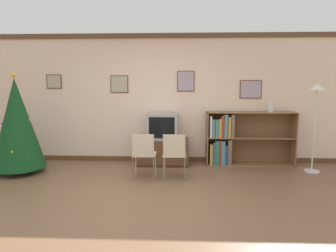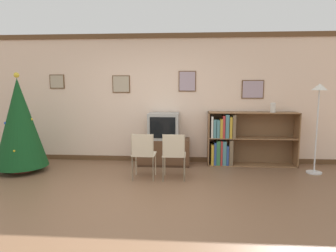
{
  "view_description": "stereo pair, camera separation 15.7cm",
  "coord_description": "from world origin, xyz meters",
  "px_view_note": "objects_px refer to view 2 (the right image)",
  "views": [
    {
      "loc": [
        0.6,
        -3.96,
        1.64
      ],
      "look_at": [
        0.37,
        1.31,
        0.92
      ],
      "focal_mm": 32.0,
      "sensor_mm": 36.0,
      "label": 1
    },
    {
      "loc": [
        0.76,
        -3.95,
        1.64
      ],
      "look_at": [
        0.37,
        1.31,
        0.92
      ],
      "focal_mm": 32.0,
      "sensor_mm": 36.0,
      "label": 2
    }
  ],
  "objects_px": {
    "bookshelf": "(236,139)",
    "christmas_tree": "(20,123)",
    "standing_lamp": "(318,105)",
    "folding_chair_left": "(143,153)",
    "tv_console": "(164,152)",
    "television": "(164,126)",
    "vase": "(273,107)",
    "folding_chair_right": "(174,153)"
  },
  "relations": [
    {
      "from": "tv_console",
      "to": "vase",
      "type": "distance_m",
      "value": 2.38
    },
    {
      "from": "television",
      "to": "christmas_tree",
      "type": "bearing_deg",
      "value": -165.81
    },
    {
      "from": "tv_console",
      "to": "vase",
      "type": "bearing_deg",
      "value": 1.34
    },
    {
      "from": "folding_chair_left",
      "to": "vase",
      "type": "distance_m",
      "value": 2.77
    },
    {
      "from": "bookshelf",
      "to": "christmas_tree",
      "type": "bearing_deg",
      "value": -169.68
    },
    {
      "from": "christmas_tree",
      "to": "standing_lamp",
      "type": "xyz_separation_m",
      "value": [
        5.54,
        0.27,
        0.35
      ]
    },
    {
      "from": "folding_chair_left",
      "to": "bookshelf",
      "type": "bearing_deg",
      "value": 32.16
    },
    {
      "from": "television",
      "to": "folding_chair_left",
      "type": "relative_size",
      "value": 0.75
    },
    {
      "from": "folding_chair_left",
      "to": "folding_chair_right",
      "type": "xyz_separation_m",
      "value": [
        0.53,
        0.0,
        0.0
      ]
    },
    {
      "from": "tv_console",
      "to": "television",
      "type": "xyz_separation_m",
      "value": [
        0.0,
        -0.0,
        0.54
      ]
    },
    {
      "from": "folding_chair_left",
      "to": "folding_chair_right",
      "type": "bearing_deg",
      "value": 0.0
    },
    {
      "from": "tv_console",
      "to": "standing_lamp",
      "type": "xyz_separation_m",
      "value": [
        2.87,
        -0.41,
        1.01
      ]
    },
    {
      "from": "standing_lamp",
      "to": "tv_console",
      "type": "bearing_deg",
      "value": 171.86
    },
    {
      "from": "tv_console",
      "to": "folding_chair_right",
      "type": "distance_m",
      "value": 1.07
    },
    {
      "from": "standing_lamp",
      "to": "folding_chair_right",
      "type": "bearing_deg",
      "value": -166.87
    },
    {
      "from": "folding_chair_left",
      "to": "folding_chair_right",
      "type": "height_order",
      "value": "same"
    },
    {
      "from": "christmas_tree",
      "to": "tv_console",
      "type": "relative_size",
      "value": 1.76
    },
    {
      "from": "christmas_tree",
      "to": "tv_console",
      "type": "xyz_separation_m",
      "value": [
        2.67,
        0.68,
        -0.66
      ]
    },
    {
      "from": "television",
      "to": "vase",
      "type": "relative_size",
      "value": 3.2
    },
    {
      "from": "christmas_tree",
      "to": "vase",
      "type": "xyz_separation_m",
      "value": [
        4.86,
        0.73,
        0.27
      ]
    },
    {
      "from": "television",
      "to": "standing_lamp",
      "type": "distance_m",
      "value": 2.94
    },
    {
      "from": "christmas_tree",
      "to": "folding_chair_right",
      "type": "relative_size",
      "value": 2.29
    },
    {
      "from": "television",
      "to": "folding_chair_right",
      "type": "bearing_deg",
      "value": -75.37
    },
    {
      "from": "bookshelf",
      "to": "standing_lamp",
      "type": "bearing_deg",
      "value": -19.32
    },
    {
      "from": "tv_console",
      "to": "television",
      "type": "bearing_deg",
      "value": -90.0
    },
    {
      "from": "bookshelf",
      "to": "folding_chair_left",
      "type": "bearing_deg",
      "value": -147.84
    },
    {
      "from": "standing_lamp",
      "to": "christmas_tree",
      "type": "bearing_deg",
      "value": -177.25
    },
    {
      "from": "christmas_tree",
      "to": "tv_console",
      "type": "distance_m",
      "value": 2.83
    },
    {
      "from": "folding_chair_right",
      "to": "christmas_tree",
      "type": "bearing_deg",
      "value": 173.35
    },
    {
      "from": "standing_lamp",
      "to": "folding_chair_left",
      "type": "bearing_deg",
      "value": -169.03
    },
    {
      "from": "tv_console",
      "to": "standing_lamp",
      "type": "bearing_deg",
      "value": -8.14
    },
    {
      "from": "christmas_tree",
      "to": "tv_console",
      "type": "bearing_deg",
      "value": 14.24
    },
    {
      "from": "tv_console",
      "to": "folding_chair_left",
      "type": "distance_m",
      "value": 1.07
    },
    {
      "from": "folding_chair_left",
      "to": "folding_chair_right",
      "type": "distance_m",
      "value": 0.53
    },
    {
      "from": "folding_chair_right",
      "to": "standing_lamp",
      "type": "bearing_deg",
      "value": 13.13
    },
    {
      "from": "standing_lamp",
      "to": "vase",
      "type": "bearing_deg",
      "value": 145.96
    },
    {
      "from": "tv_console",
      "to": "folding_chair_left",
      "type": "bearing_deg",
      "value": -104.59
    },
    {
      "from": "tv_console",
      "to": "bookshelf",
      "type": "xyz_separation_m",
      "value": [
        1.48,
        0.08,
        0.26
      ]
    },
    {
      "from": "christmas_tree",
      "to": "television",
      "type": "height_order",
      "value": "christmas_tree"
    },
    {
      "from": "tv_console",
      "to": "standing_lamp",
      "type": "relative_size",
      "value": 0.64
    },
    {
      "from": "folding_chair_left",
      "to": "standing_lamp",
      "type": "bearing_deg",
      "value": 10.97
    },
    {
      "from": "christmas_tree",
      "to": "vase",
      "type": "relative_size",
      "value": 9.72
    }
  ]
}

